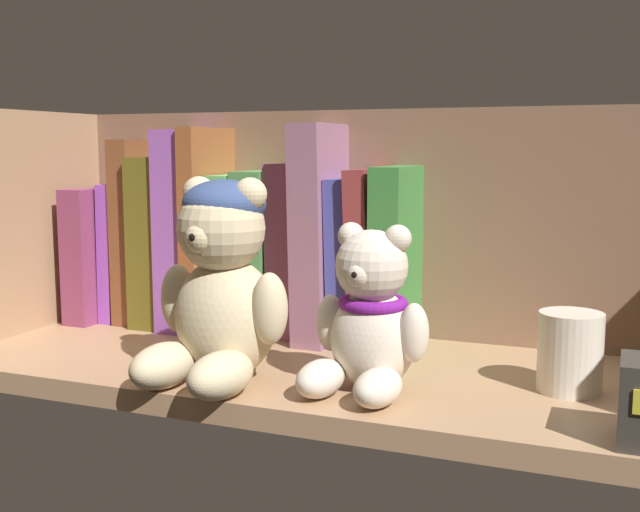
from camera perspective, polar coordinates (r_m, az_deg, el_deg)
shelf_board at (r=72.75cm, az=2.70°, el=-8.96°), size 76.79×26.56×2.00cm
shelf_back_panel at (r=83.35cm, az=5.90°, el=1.67°), size 79.19×1.20×26.20cm
shelf_side_panel_left at (r=90.81cm, az=-21.31°, el=1.68°), size 1.60×28.96×26.20cm
book_0 at (r=97.09cm, az=-15.08°, el=0.34°), size 3.19×14.93×15.52cm
book_1 at (r=95.49cm, az=-13.81°, el=0.41°), size 1.96×10.45×16.07cm
book_2 at (r=93.85cm, az=-12.69°, el=1.87°), size 2.60×10.86×21.08cm
book_3 at (r=92.14cm, az=-10.98°, el=1.21°), size 3.56×12.57×19.15cm
book_4 at (r=90.04cm, az=-9.03°, el=2.05°), size 3.38×13.43×22.11cm
book_5 at (r=88.59cm, az=-7.44°, el=2.06°), size 1.93×14.43×22.34cm
book_6 at (r=87.69cm, az=-5.98°, el=0.35°), size 2.66×10.99×17.25cm
book_7 at (r=86.17cm, az=-4.01°, el=0.38°), size 3.59×10.49×17.69cm
book_8 at (r=84.53cm, az=-1.70°, el=0.55°), size 3.93×9.17×18.63cm
book_9 at (r=82.91cm, az=0.62°, el=1.81°), size 3.79×14.03×22.66cm
book_10 at (r=82.23cm, az=2.55°, el=-0.18°), size 2.68×12.02×17.13cm
book_11 at (r=81.39cm, az=4.17°, el=0.07°), size 2.97×13.55×18.14cm
book_12 at (r=80.56cm, az=6.11°, el=0.07°), size 3.04×14.57×18.36cm
teddy_bear_larger at (r=67.55cm, az=-7.35°, el=-2.14°), size 13.05×13.40×17.71cm
teddy_bear_smaller at (r=64.50cm, az=3.67°, el=-4.76°), size 10.34×10.64×14.01cm
pillar_candle at (r=68.24cm, az=17.93°, el=-6.69°), size 5.30×5.30×6.71cm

